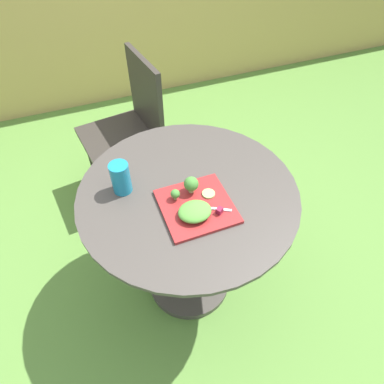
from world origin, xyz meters
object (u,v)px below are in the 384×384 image
object	(u,v)px
fork	(207,208)
drinking_glass	(121,179)
patio_chair	(131,121)
salad_plate	(196,206)

from	to	relation	value
fork	drinking_glass	bearing A→B (deg)	140.73
patio_chair	salad_plate	size ratio (longest dim) A/B	3.37
patio_chair	drinking_glass	distance (m)	0.83
salad_plate	fork	bearing A→B (deg)	-42.12
patio_chair	fork	bearing A→B (deg)	-85.52
patio_chair	salad_plate	bearing A→B (deg)	-87.31
salad_plate	drinking_glass	bearing A→B (deg)	141.14
patio_chair	drinking_glass	world-z (taller)	patio_chair
patio_chair	fork	world-z (taller)	patio_chair
drinking_glass	salad_plate	bearing A→B (deg)	-38.86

